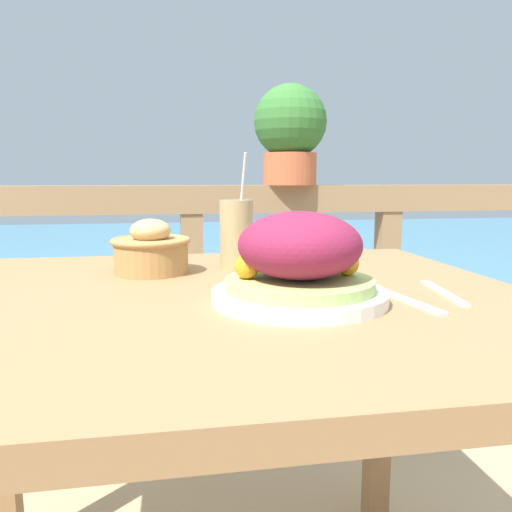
# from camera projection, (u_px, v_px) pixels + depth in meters

# --- Properties ---
(patio_table) EXTENTS (1.11, 0.93, 0.78)m
(patio_table) POSITION_uv_depth(u_px,v_px,m) (213.00, 350.00, 0.87)
(patio_table) COLOR #997047
(patio_table) RESTS_ON ground_plane
(railing_fence) EXTENTS (2.80, 0.08, 0.95)m
(railing_fence) POSITION_uv_depth(u_px,v_px,m) (192.00, 273.00, 1.65)
(railing_fence) COLOR #937551
(railing_fence) RESTS_ON ground_plane
(sea_backdrop) EXTENTS (12.00, 4.00, 0.44)m
(sea_backdrop) POSITION_uv_depth(u_px,v_px,m) (180.00, 270.00, 4.15)
(sea_backdrop) COLOR teal
(sea_backdrop) RESTS_ON ground_plane
(salad_plate) EXTENTS (0.28, 0.28, 0.14)m
(salad_plate) POSITION_uv_depth(u_px,v_px,m) (300.00, 263.00, 0.78)
(salad_plate) COLOR white
(salad_plate) RESTS_ON patio_table
(drink_glass) EXTENTS (0.07, 0.07, 0.25)m
(drink_glass) POSITION_uv_depth(u_px,v_px,m) (236.00, 234.00, 1.08)
(drink_glass) COLOR tan
(drink_glass) RESTS_ON patio_table
(bread_basket) EXTENTS (0.16, 0.16, 0.11)m
(bread_basket) POSITION_uv_depth(u_px,v_px,m) (151.00, 250.00, 1.03)
(bread_basket) COLOR #AD7F47
(bread_basket) RESTS_ON patio_table
(potted_plant) EXTENTS (0.24, 0.24, 0.33)m
(potted_plant) POSITION_uv_depth(u_px,v_px,m) (290.00, 131.00, 1.63)
(potted_plant) COLOR #B75B38
(potted_plant) RESTS_ON railing_fence
(fork) EXTENTS (0.04, 0.18, 0.00)m
(fork) POSITION_uv_depth(u_px,v_px,m) (407.00, 300.00, 0.79)
(fork) COLOR silver
(fork) RESTS_ON patio_table
(knife) EXTENTS (0.04, 0.18, 0.00)m
(knife) POSITION_uv_depth(u_px,v_px,m) (443.00, 292.00, 0.85)
(knife) COLOR silver
(knife) RESTS_ON patio_table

